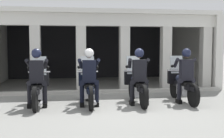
# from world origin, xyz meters

# --- Properties ---
(ground_plane) EXTENTS (80.00, 80.00, 0.00)m
(ground_plane) POSITION_xyz_m (0.00, 3.00, 0.00)
(ground_plane) COLOR gray
(station_building) EXTENTS (9.05, 5.18, 2.97)m
(station_building) POSITION_xyz_m (0.00, 5.12, 1.89)
(station_building) COLOR black
(station_building) RESTS_ON ground
(kerb_strip) EXTENTS (8.55, 0.24, 0.12)m
(kerb_strip) POSITION_xyz_m (0.00, 2.10, 0.06)
(kerb_strip) COLOR #B7B5AD
(kerb_strip) RESTS_ON ground
(motorcycle_far_left) EXTENTS (0.62, 2.04, 1.35)m
(motorcycle_far_left) POSITION_xyz_m (-2.08, 0.32, 0.50)
(motorcycle_far_left) COLOR black
(motorcycle_far_left) RESTS_ON ground
(police_officer_far_left) EXTENTS (0.63, 0.61, 1.58)m
(police_officer_far_left) POSITION_xyz_m (-2.08, 0.03, 0.94)
(police_officer_far_left) COLOR black
(police_officer_far_left) RESTS_ON ground
(motorcycle_center_left) EXTENTS (0.62, 2.04, 1.35)m
(motorcycle_center_left) POSITION_xyz_m (-0.69, 0.24, 0.50)
(motorcycle_center_left) COLOR black
(motorcycle_center_left) RESTS_ON ground
(police_officer_center_left) EXTENTS (0.63, 0.61, 1.58)m
(police_officer_center_left) POSITION_xyz_m (-0.69, -0.04, 0.94)
(police_officer_center_left) COLOR black
(police_officer_center_left) RESTS_ON ground
(motorcycle_center_right) EXTENTS (0.62, 2.04, 1.35)m
(motorcycle_center_right) POSITION_xyz_m (0.70, 0.24, 0.50)
(motorcycle_center_right) COLOR black
(motorcycle_center_right) RESTS_ON ground
(police_officer_center_right) EXTENTS (0.63, 0.61, 1.58)m
(police_officer_center_right) POSITION_xyz_m (0.69, -0.04, 0.94)
(police_officer_center_right) COLOR black
(police_officer_center_right) RESTS_ON ground
(motorcycle_far_right) EXTENTS (0.62, 2.04, 1.35)m
(motorcycle_far_right) POSITION_xyz_m (2.08, 0.27, 0.50)
(motorcycle_far_right) COLOR black
(motorcycle_far_right) RESTS_ON ground
(police_officer_far_right) EXTENTS (0.63, 0.61, 1.58)m
(police_officer_far_right) POSITION_xyz_m (2.08, -0.01, 0.94)
(police_officer_far_right) COLOR black
(police_officer_far_right) RESTS_ON ground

